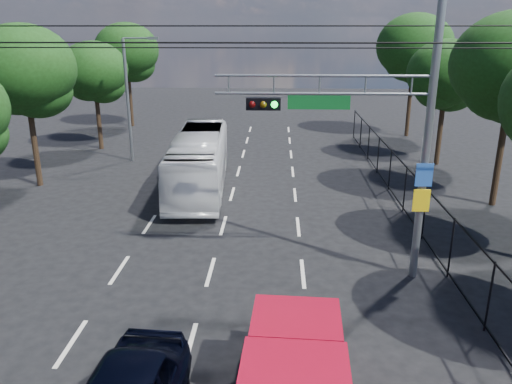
{
  "coord_description": "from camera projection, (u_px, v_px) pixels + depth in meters",
  "views": [
    {
      "loc": [
        2.11,
        -6.51,
        7.54
      ],
      "look_at": [
        1.49,
        7.86,
        2.8
      ],
      "focal_mm": 35.0,
      "sensor_mm": 36.0,
      "label": 1
    }
  ],
  "objects": [
    {
      "name": "lane_markings",
      "position": [
        228.0,
        208.0,
        21.91
      ],
      "size": [
        6.12,
        38.0,
        0.01
      ],
      "color": "beige",
      "rests_on": "ground"
    },
    {
      "name": "signal_mast",
      "position": [
        388.0,
        112.0,
        14.35
      ],
      "size": [
        6.43,
        0.39,
        9.5
      ],
      "color": "slate",
      "rests_on": "ground"
    },
    {
      "name": "streetlight_left",
      "position": [
        130.0,
        94.0,
        28.52
      ],
      "size": [
        2.09,
        0.22,
        7.08
      ],
      "color": "slate",
      "rests_on": "ground"
    },
    {
      "name": "utility_wires",
      "position": [
        207.0,
        39.0,
        14.74
      ],
      "size": [
        22.0,
        5.04,
        0.74
      ],
      "color": "black",
      "rests_on": "ground"
    },
    {
      "name": "fence_right",
      "position": [
        416.0,
        202.0,
        19.54
      ],
      "size": [
        0.06,
        34.03,
        2.0
      ],
      "color": "black",
      "rests_on": "ground"
    },
    {
      "name": "tree_right_d",
      "position": [
        446.0,
        79.0,
        27.54
      ],
      "size": [
        4.32,
        4.32,
        7.02
      ],
      "color": "black",
      "rests_on": "ground"
    },
    {
      "name": "tree_right_e",
      "position": [
        414.0,
        52.0,
        34.78
      ],
      "size": [
        5.28,
        5.28,
        8.58
      ],
      "color": "black",
      "rests_on": "ground"
    },
    {
      "name": "tree_left_c",
      "position": [
        26.0,
        76.0,
        23.49
      ],
      "size": [
        4.8,
        4.8,
        7.8
      ],
      "color": "black",
      "rests_on": "ground"
    },
    {
      "name": "tree_left_d",
      "position": [
        95.0,
        75.0,
        31.27
      ],
      "size": [
        4.2,
        4.2,
        6.83
      ],
      "color": "black",
      "rests_on": "ground"
    },
    {
      "name": "tree_left_e",
      "position": [
        127.0,
        55.0,
        38.62
      ],
      "size": [
        4.92,
        4.92,
        7.99
      ],
      "color": "black",
      "rests_on": "ground"
    },
    {
      "name": "white_bus",
      "position": [
        199.0,
        161.0,
        24.27
      ],
      "size": [
        2.97,
        10.13,
        2.79
      ],
      "primitive_type": "imported",
      "rotation": [
        0.0,
        0.0,
        0.06
      ],
      "color": "silver",
      "rests_on": "ground"
    },
    {
      "name": "white_van",
      "position": [
        182.0,
        163.0,
        26.83
      ],
      "size": [
        1.7,
        4.04,
        1.3
      ],
      "primitive_type": "imported",
      "rotation": [
        0.0,
        0.0,
        0.08
      ],
      "color": "white",
      "rests_on": "ground"
    }
  ]
}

